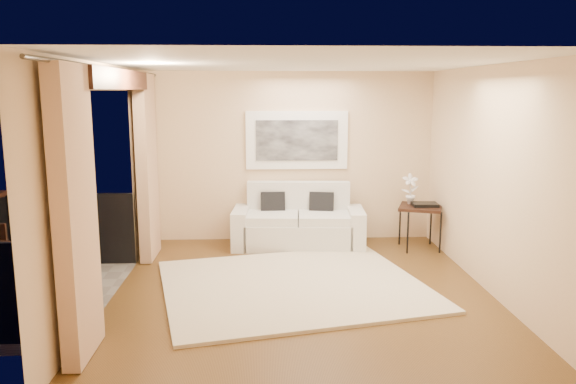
{
  "coord_description": "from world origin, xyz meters",
  "views": [
    {
      "loc": [
        -0.45,
        -6.44,
        2.4
      ],
      "look_at": [
        -0.13,
        0.99,
        1.05
      ],
      "focal_mm": 35.0,
      "sensor_mm": 36.0,
      "label": 1
    }
  ],
  "objects": [
    {
      "name": "rug",
      "position": [
        -0.1,
        0.19,
        0.02
      ],
      "size": [
        3.66,
        3.35,
        0.04
      ],
      "primitive_type": "cube",
      "rotation": [
        0.0,
        0.0,
        0.23
      ],
      "color": "beige",
      "rests_on": "floor"
    },
    {
      "name": "balcony_chair_near",
      "position": [
        -3.12,
        -0.87,
        0.51
      ],
      "size": [
        0.43,
        0.43,
        0.88
      ],
      "rotation": [
        0.0,
        0.0,
        -0.13
      ],
      "color": "black",
      "rests_on": "balcony"
    },
    {
      "name": "side_table",
      "position": [
        1.93,
        1.81,
        0.61
      ],
      "size": [
        0.79,
        0.79,
        0.67
      ],
      "rotation": [
        0.0,
        0.0,
        -0.34
      ],
      "color": "black",
      "rests_on": "floor"
    },
    {
      "name": "tray",
      "position": [
        1.99,
        1.79,
        0.7
      ],
      "size": [
        0.39,
        0.29,
        0.05
      ],
      "primitive_type": "cube",
      "rotation": [
        0.0,
        0.0,
        -0.03
      ],
      "color": "black",
      "rests_on": "side_table"
    },
    {
      "name": "sofa",
      "position": [
        0.08,
        2.09,
        0.34
      ],
      "size": [
        2.06,
        0.99,
        0.97
      ],
      "rotation": [
        0.0,
        0.0,
        -0.06
      ],
      "color": "silver",
      "rests_on": "floor"
    },
    {
      "name": "artwork",
      "position": [
        0.08,
        2.46,
        1.62
      ],
      "size": [
        1.62,
        0.07,
        0.92
      ],
      "color": "white",
      "rests_on": "room_shell"
    },
    {
      "name": "candle",
      "position": [
        -2.96,
        -0.09,
        0.71
      ],
      "size": [
        0.06,
        0.06,
        0.07
      ],
      "primitive_type": "cylinder",
      "color": "red",
      "rests_on": "bistro_table"
    },
    {
      "name": "vase",
      "position": [
        -3.07,
        -0.37,
        0.76
      ],
      "size": [
        0.04,
        0.04,
        0.18
      ],
      "primitive_type": "cylinder",
      "color": "silver",
      "rests_on": "bistro_table"
    },
    {
      "name": "bistro_table",
      "position": [
        -3.02,
        -0.2,
        0.59
      ],
      "size": [
        0.64,
        0.64,
        0.67
      ],
      "rotation": [
        0.0,
        0.0,
        -0.13
      ],
      "color": "black",
      "rests_on": "balcony"
    },
    {
      "name": "floor",
      "position": [
        0.0,
        0.0,
        0.0
      ],
      "size": [
        5.0,
        5.0,
        0.0
      ],
      "primitive_type": "plane",
      "color": "brown",
      "rests_on": "ground"
    },
    {
      "name": "room_shell",
      "position": [
        -2.13,
        0.0,
        2.52
      ],
      "size": [
        5.0,
        6.4,
        5.0
      ],
      "color": "white",
      "rests_on": "ground"
    },
    {
      "name": "orchid",
      "position": [
        1.8,
        1.97,
        0.91
      ],
      "size": [
        0.25,
        0.17,
        0.47
      ],
      "primitive_type": "imported",
      "rotation": [
        0.0,
        0.0,
        0.01
      ],
      "color": "white",
      "rests_on": "side_table"
    },
    {
      "name": "glass_a",
      "position": [
        -2.84,
        -0.32,
        0.73
      ],
      "size": [
        0.06,
        0.06,
        0.12
      ],
      "primitive_type": "cylinder",
      "color": "silver",
      "rests_on": "bistro_table"
    },
    {
      "name": "glass_b",
      "position": [
        -2.88,
        -0.15,
        0.73
      ],
      "size": [
        0.06,
        0.06,
        0.12
      ],
      "primitive_type": "cylinder",
      "color": "white",
      "rests_on": "bistro_table"
    },
    {
      "name": "balcony",
      "position": [
        -3.31,
        0.0,
        0.18
      ],
      "size": [
        1.81,
        2.6,
        1.17
      ],
      "color": "#605B56",
      "rests_on": "ground"
    },
    {
      "name": "curtains",
      "position": [
        -2.11,
        0.0,
        1.34
      ],
      "size": [
        0.16,
        4.8,
        2.64
      ],
      "color": "tan",
      "rests_on": "ground"
    },
    {
      "name": "ice_bucket",
      "position": [
        -3.15,
        -0.08,
        0.77
      ],
      "size": [
        0.18,
        0.18,
        0.2
      ],
      "primitive_type": "cylinder",
      "color": "silver",
      "rests_on": "bistro_table"
    }
  ]
}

